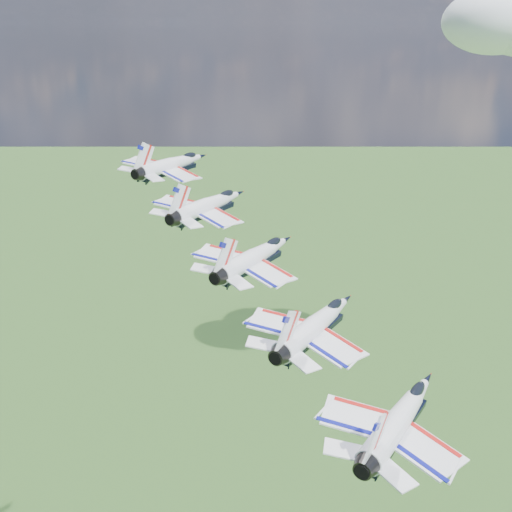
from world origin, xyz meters
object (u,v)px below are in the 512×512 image
(jet_0, at_px, (173,164))
(jet_2, at_px, (256,256))
(jet_4, at_px, (401,417))
(jet_1, at_px, (210,205))
(jet_3, at_px, (317,324))

(jet_0, xyz_separation_m, jet_2, (17.58, -17.25, -5.41))
(jet_4, bearing_deg, jet_0, 149.18)
(jet_1, height_order, jet_4, jet_1)
(jet_2, bearing_deg, jet_0, 149.18)
(jet_0, height_order, jet_1, jet_0)
(jet_1, xyz_separation_m, jet_3, (17.58, -17.25, -5.41))
(jet_0, xyz_separation_m, jet_3, (26.36, -25.88, -8.12))
(jet_3, bearing_deg, jet_2, 149.18)
(jet_1, distance_m, jet_3, 25.22)
(jet_0, relative_size, jet_3, 1.00)
(jet_1, xyz_separation_m, jet_2, (8.79, -8.63, -2.71))
(jet_0, distance_m, jet_3, 37.82)
(jet_3, xyz_separation_m, jet_4, (8.79, -8.63, -2.71))
(jet_4, bearing_deg, jet_1, 149.18)
(jet_1, relative_size, jet_4, 1.00)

